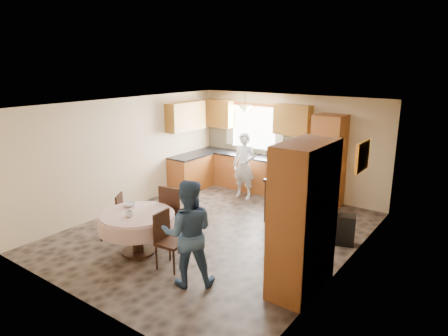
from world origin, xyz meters
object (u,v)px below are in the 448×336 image
dining_table (137,222)px  chair_back (173,210)px  person_dining (188,233)px  chair_right (167,237)px  cupboard (303,219)px  oven_tower (328,161)px  chair_left (115,214)px  person_sink (244,166)px  sideboard (294,207)px

dining_table → chair_back: 0.79m
person_dining → chair_right: bearing=-55.6°
cupboard → person_dining: (-1.42, -0.85, -0.29)m
oven_tower → chair_left: bearing=-122.0°
chair_back → person_sink: 2.81m
dining_table → chair_left: chair_left is taller
chair_right → sideboard: bearing=-25.2°
sideboard → dining_table: size_ratio=0.95×
cupboard → chair_back: bearing=176.5°
sideboard → chair_back: chair_back is taller
dining_table → chair_back: size_ratio=1.23×
chair_right → person_sink: 3.74m
cupboard → person_sink: bearing=134.7°
chair_right → person_dining: (0.61, -0.18, 0.29)m
oven_tower → chair_left: 4.80m
cupboard → chair_left: 3.68m
dining_table → chair_left: size_ratio=1.49×
chair_back → chair_left: bearing=24.3°
oven_tower → person_sink: size_ratio=1.30×
sideboard → chair_right: size_ratio=1.31×
oven_tower → dining_table: 4.58m
chair_right → person_dining: bearing=-112.4°
cupboard → person_sink: (-2.92, 2.95, -0.29)m
chair_back → chair_right: size_ratio=1.13×
sideboard → person_dining: person_dining is taller
chair_left → chair_right: (1.57, -0.22, 0.04)m
person_sink → person_dining: (1.50, -3.80, 0.00)m
chair_back → person_dining: bearing=131.9°
sideboard → person_sink: person_sink is taller
cupboard → dining_table: size_ratio=1.69×
person_sink → person_dining: size_ratio=1.00×
chair_left → oven_tower: bearing=114.8°
person_dining → chair_left: bearing=-49.3°
oven_tower → sideboard: 1.73m
oven_tower → person_sink: (-1.85, -0.65, -0.25)m
chair_right → dining_table: bearing=80.8°
oven_tower → chair_right: bearing=-102.7°
sideboard → chair_left: sideboard is taller
cupboard → dining_table: cupboard is taller
oven_tower → sideboard: bearing=-90.8°
dining_table → person_sink: bearing=92.1°
chair_left → chair_back: bearing=90.3°
oven_tower → chair_right: (-0.96, -4.26, -0.54)m
chair_right → person_sink: bearing=8.2°
cupboard → chair_right: (-2.03, -0.67, -0.58)m
cupboard → person_sink: cupboard is taller
person_sink → person_dining: 4.09m
cupboard → chair_right: size_ratio=2.35×
chair_back → dining_table: bearing=72.0°
chair_back → person_dining: 1.62m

